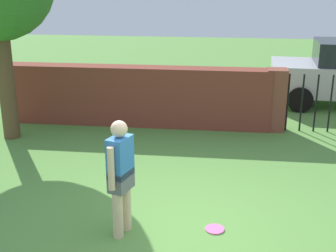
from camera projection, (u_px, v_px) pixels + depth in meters
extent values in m
plane|color=#568C3D|center=(184.00, 229.00, 6.43)|extent=(40.00, 40.00, 0.00)
cube|color=brown|center=(137.00, 96.00, 10.62)|extent=(6.05, 0.50, 1.38)
cylinder|color=brown|center=(6.00, 78.00, 9.61)|extent=(0.34, 0.34, 2.60)
cylinder|color=beige|center=(126.00, 202.00, 6.29)|extent=(0.14, 0.14, 0.85)
cylinder|color=beige|center=(118.00, 209.00, 6.11)|extent=(0.14, 0.14, 0.85)
cube|color=slate|center=(121.00, 180.00, 6.08)|extent=(0.32, 0.41, 0.28)
cube|color=#3372BF|center=(120.00, 157.00, 5.98)|extent=(0.32, 0.41, 0.55)
sphere|color=beige|center=(119.00, 129.00, 5.86)|extent=(0.22, 0.22, 0.22)
cylinder|color=beige|center=(129.00, 156.00, 6.19)|extent=(0.09, 0.09, 0.58)
cylinder|color=beige|center=(111.00, 169.00, 5.81)|extent=(0.09, 0.09, 0.58)
cube|color=brown|center=(275.00, 100.00, 10.25)|extent=(0.44, 0.44, 1.40)
cylinder|color=black|center=(288.00, 103.00, 10.24)|extent=(0.04, 0.04, 1.30)
cylinder|color=black|center=(302.00, 103.00, 10.20)|extent=(0.04, 0.04, 1.30)
cylinder|color=black|center=(316.00, 103.00, 10.17)|extent=(0.04, 0.04, 1.30)
cylinder|color=black|center=(330.00, 104.00, 10.13)|extent=(0.04, 0.04, 1.30)
cylinder|color=black|center=(300.00, 100.00, 11.73)|extent=(0.65, 0.26, 0.64)
cylinder|color=black|center=(295.00, 84.00, 13.31)|extent=(0.65, 0.26, 0.64)
cylinder|color=pink|center=(215.00, 229.00, 6.41)|extent=(0.27, 0.27, 0.02)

